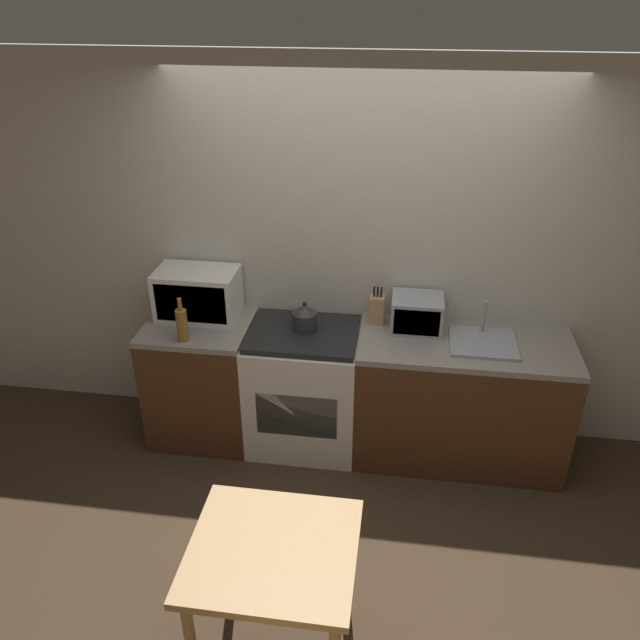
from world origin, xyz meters
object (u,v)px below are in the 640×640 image
at_px(bottle, 182,324).
at_px(dining_table, 273,566).
at_px(kettle, 305,317).
at_px(stove_range, 304,388).
at_px(toaster_oven, 417,313).
at_px(microwave, 198,294).

xyz_separation_m(bottle, dining_table, (0.89, -1.44, -0.38)).
bearing_deg(kettle, stove_range, -99.54).
xyz_separation_m(bottle, toaster_oven, (1.48, 0.37, -0.00)).
distance_m(kettle, toaster_oven, 0.74).
bearing_deg(stove_range, bottle, -163.82).
height_order(stove_range, microwave, microwave).
bearing_deg(stove_range, microwave, 170.76).
distance_m(microwave, dining_table, 2.03).
height_order(toaster_oven, dining_table, toaster_oven).
xyz_separation_m(microwave, bottle, (0.00, -0.34, -0.05)).
bearing_deg(kettle, microwave, 173.43).
bearing_deg(toaster_oven, dining_table, -108.33).
relative_size(stove_range, toaster_oven, 2.68).
distance_m(kettle, bottle, 0.79).
height_order(stove_range, dining_table, stove_range).
relative_size(microwave, dining_table, 0.73).
height_order(kettle, toaster_oven, toaster_oven).
bearing_deg(kettle, dining_table, -85.49).
bearing_deg(dining_table, toaster_oven, 71.67).
relative_size(kettle, microwave, 0.37).
relative_size(bottle, toaster_oven, 0.89).
bearing_deg(stove_range, toaster_oven, 11.45).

